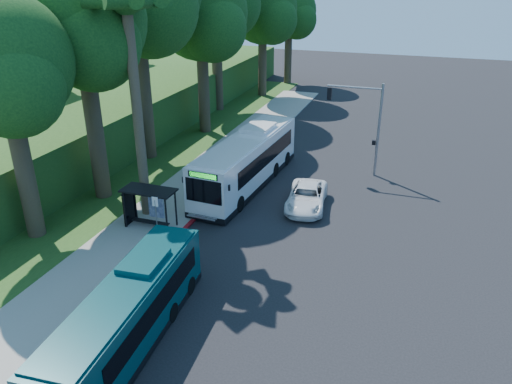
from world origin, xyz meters
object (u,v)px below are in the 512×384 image
at_px(bus_shelter, 147,199).
at_px(pickup, 307,197).
at_px(white_bus, 247,160).
at_px(teal_bus, 129,313).

height_order(bus_shelter, pickup, bus_shelter).
bearing_deg(pickup, bus_shelter, -152.62).
relative_size(white_bus, teal_bus, 1.22).
bearing_deg(white_bus, teal_bus, -82.54).
xyz_separation_m(bus_shelter, white_bus, (3.50, 8.07, 0.09)).
bearing_deg(pickup, white_bus, 148.28).
distance_m(bus_shelter, teal_bus, 10.55).
bearing_deg(teal_bus, pickup, 71.82).
distance_m(bus_shelter, pickup, 10.31).
height_order(bus_shelter, teal_bus, teal_bus).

